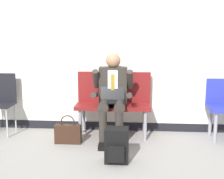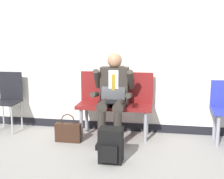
{
  "view_description": "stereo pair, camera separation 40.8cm",
  "coord_description": "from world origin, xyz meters",
  "views": [
    {
      "loc": [
        0.31,
        -3.98,
        1.55
      ],
      "look_at": [
        0.0,
        0.14,
        0.75
      ],
      "focal_mm": 48.82,
      "sensor_mm": 36.0,
      "label": 1
    },
    {
      "loc": [
        0.72,
        -3.93,
        1.55
      ],
      "look_at": [
        0.0,
        0.14,
        0.75
      ],
      "focal_mm": 48.82,
      "sensor_mm": 36.0,
      "label": 2
    }
  ],
  "objects": [
    {
      "name": "folding_chair",
      "position": [
        -1.7,
        0.41,
        0.55
      ],
      "size": [
        0.38,
        0.38,
        0.91
      ],
      "color": "black",
      "rests_on": "ground"
    },
    {
      "name": "bench_with_person",
      "position": [
        0.01,
        0.42,
        0.55
      ],
      "size": [
        1.09,
        0.42,
        0.94
      ],
      "color": "maroon",
      "rests_on": "ground"
    },
    {
      "name": "station_wall",
      "position": [
        0.0,
        0.69,
        1.49
      ],
      "size": [
        5.11,
        0.14,
        2.99
      ],
      "color": "beige",
      "rests_on": "ground"
    },
    {
      "name": "ground_plane",
      "position": [
        0.0,
        0.0,
        0.0
      ],
      "size": [
        18.0,
        18.0,
        0.0
      ],
      "primitive_type": "plane",
      "color": "gray"
    },
    {
      "name": "person_seated",
      "position": [
        0.01,
        0.22,
        0.66
      ],
      "size": [
        0.57,
        0.7,
        1.24
      ],
      "color": "#2D2823",
      "rests_on": "ground"
    },
    {
      "name": "handbag",
      "position": [
        -0.6,
        0.01,
        0.14
      ],
      "size": [
        0.37,
        0.1,
        0.41
      ],
      "color": "#331E14",
      "rests_on": "ground"
    },
    {
      "name": "backpack",
      "position": [
        0.11,
        -0.56,
        0.2
      ],
      "size": [
        0.28,
        0.25,
        0.42
      ],
      "color": "black",
      "rests_on": "ground"
    }
  ]
}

